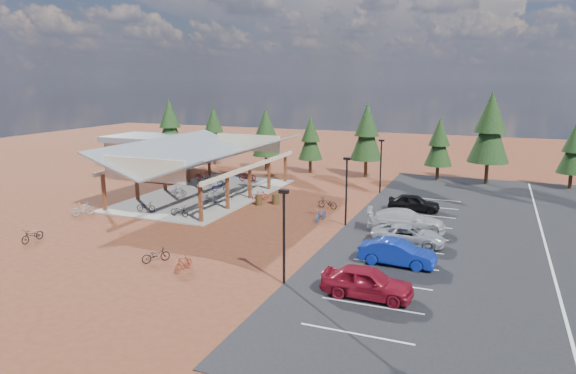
{
  "coord_description": "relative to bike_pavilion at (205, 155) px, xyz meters",
  "views": [
    {
      "loc": [
        14.89,
        -33.8,
        10.76
      ],
      "look_at": [
        0.2,
        2.41,
        2.48
      ],
      "focal_mm": 32.0,
      "sensor_mm": 36.0,
      "label": 1
    }
  ],
  "objects": [
    {
      "name": "ground",
      "position": [
        10.0,
        -7.0,
        -3.82
      ],
      "size": [
        140.0,
        140.0,
        0.0
      ],
      "primitive_type": "plane",
      "color": "#5A2D17",
      "rests_on": "ground"
    },
    {
      "name": "asphalt_lot",
      "position": [
        28.5,
        -4.0,
        -3.8
      ],
      "size": [
        27.0,
        44.0,
        0.04
      ],
      "primitive_type": "cube",
      "color": "black",
      "rests_on": "ground"
    },
    {
      "name": "concrete_pad",
      "position": [
        0.0,
        0.0,
        -3.77
      ],
      "size": [
        10.6,
        18.6,
        0.1
      ],
      "primitive_type": "cube",
      "color": "gray",
      "rests_on": "ground"
    },
    {
      "name": "bike_pavilion",
      "position": [
        0.0,
        0.0,
        0.0
      ],
      "size": [
        11.65,
        19.4,
        4.97
      ],
      "color": "#532517",
      "rests_on": "concrete_pad"
    },
    {
      "name": "outbuilding",
      "position": [
        -14.0,
        11.0,
        -1.8
      ],
      "size": [
        11.0,
        7.0,
        3.9
      ],
      "color": "#ADA593",
      "rests_on": "ground"
    },
    {
      "name": "lamp_post_0",
      "position": [
        15.0,
        -17.0,
        -0.85
      ],
      "size": [
        0.5,
        0.25,
        5.14
      ],
      "color": "black",
      "rests_on": "ground"
    },
    {
      "name": "lamp_post_1",
      "position": [
        15.0,
        -5.0,
        -0.85
      ],
      "size": [
        0.5,
        0.25,
        5.14
      ],
      "color": "black",
      "rests_on": "ground"
    },
    {
      "name": "lamp_post_2",
      "position": [
        15.0,
        7.0,
        -0.85
      ],
      "size": [
        0.5,
        0.25,
        5.14
      ],
      "color": "black",
      "rests_on": "ground"
    },
    {
      "name": "trash_bin_0",
      "position": [
        6.29,
        -1.69,
        -3.37
      ],
      "size": [
        0.6,
        0.6,
        0.9
      ],
      "primitive_type": "cylinder",
      "color": "#423017",
      "rests_on": "ground"
    },
    {
      "name": "trash_bin_1",
      "position": [
        7.53,
        -0.91,
        -3.37
      ],
      "size": [
        0.6,
        0.6,
        0.9
      ],
      "primitive_type": "cylinder",
      "color": "#423017",
      "rests_on": "ground"
    },
    {
      "name": "pine_0",
      "position": [
        -14.18,
        14.9,
        1.17
      ],
      "size": [
        3.51,
        3.51,
        8.18
      ],
      "color": "#382314",
      "rests_on": "ground"
    },
    {
      "name": "pine_1",
      "position": [
        -8.17,
        15.71,
        0.67
      ],
      "size": [
        3.16,
        3.16,
        7.37
      ],
      "color": "#382314",
      "rests_on": "ground"
    },
    {
      "name": "pine_2",
      "position": [
        -0.19,
        14.08,
        0.73
      ],
      "size": [
        3.21,
        3.21,
        7.47
      ],
      "color": "#382314",
      "rests_on": "ground"
    },
    {
      "name": "pine_3",
      "position": [
        5.2,
        14.6,
        0.19
      ],
      "size": [
        2.82,
        2.82,
        6.58
      ],
      "color": "#382314",
      "rests_on": "ground"
    },
    {
      "name": "pine_4",
      "position": [
        11.81,
        14.33,
        1.2
      ],
      "size": [
        3.53,
        3.53,
        8.22
      ],
      "color": "#382314",
      "rests_on": "ground"
    },
    {
      "name": "pine_5",
      "position": [
        19.39,
        15.43,
        0.3
      ],
      "size": [
        2.9,
        2.9,
        6.76
      ],
      "color": "#382314",
      "rests_on": "ground"
    },
    {
      "name": "pine_6",
      "position": [
        24.31,
        15.21,
        2.05
      ],
      "size": [
        4.13,
        4.13,
        9.61
      ],
      "color": "#382314",
      "rests_on": "ground"
    },
    {
      "name": "pine_7",
      "position": [
        32.09,
        15.8,
        0.22
      ],
      "size": [
        2.84,
        2.84,
        6.63
      ],
      "color": "#382314",
      "rests_on": "ground"
    },
    {
      "name": "bike_0",
      "position": [
        -1.16,
        -7.51,
        -3.3
      ],
      "size": [
        1.7,
        0.85,
        0.85
      ],
      "primitive_type": "imported",
      "rotation": [
        0.0,
        0.0,
        1.75
      ],
      "color": "black",
      "rests_on": "concrete_pad"
    },
    {
      "name": "bike_1",
      "position": [
        -1.87,
        -1.76,
        -3.28
      ],
      "size": [
        1.54,
        0.75,
        0.89
      ],
      "primitive_type": "imported",
      "rotation": [
        0.0,
        0.0,
        1.8
      ],
      "color": "gray",
      "rests_on": "concrete_pad"
    },
    {
      "name": "bike_2",
      "position": [
        -1.31,
        3.84,
        -3.26
      ],
      "size": [
        1.84,
        0.87,
        0.93
      ],
      "primitive_type": "imported",
      "rotation": [
        0.0,
        0.0,
        1.72
      ],
      "color": "#223A9D",
      "rests_on": "concrete_pad"
    },
    {
      "name": "bike_3",
      "position": [
        -3.69,
        5.52,
        -3.2
      ],
      "size": [
        1.78,
        0.74,
        1.04
      ],
      "primitive_type": "imported",
      "rotation": [
        0.0,
        0.0,
        1.72
      ],
      "color": "maroon",
      "rests_on": "concrete_pad"
    },
    {
      "name": "bike_4",
      "position": [
        2.26,
        -7.8,
        -3.28
      ],
      "size": [
        1.72,
        0.7,
        0.89
      ],
      "primitive_type": "imported",
      "rotation": [
        0.0,
        0.0,
        1.51
      ],
      "color": "black",
      "rests_on": "concrete_pad"
    },
    {
      "name": "bike_5",
      "position": [
        2.11,
        -2.74,
        -3.22
      ],
      "size": [
        1.73,
        0.73,
        1.01
      ],
      "primitive_type": "imported",
      "rotation": [
        0.0,
        0.0,
        1.41
      ],
      "color": "gray",
      "rests_on": "concrete_pad"
    },
    {
      "name": "bike_6",
      "position": [
        0.73,
        1.42,
        -3.28
      ],
      "size": [
        1.77,
        1.01,
        0.88
      ],
      "primitive_type": "imported",
      "rotation": [
        0.0,
        0.0,
        1.84
      ],
      "color": "navy",
      "rests_on": "concrete_pad"
    },
    {
      "name": "bike_7",
      "position": [
        0.91,
        6.92,
        -3.19
      ],
      "size": [
        1.86,
        1.04,
        1.08
      ],
      "primitive_type": "imported",
      "rotation": [
        0.0,
        0.0,
        1.89
      ],
      "color": "maroon",
      "rests_on": "concrete_pad"
    },
    {
      "name": "bike_8",
      "position": [
        -3.42,
        -16.69,
        -3.36
      ],
      "size": [
        0.64,
        1.77,
        0.93
      ],
      "primitive_type": "imported",
      "rotation": [
        0.0,
        0.0,
        0.01
      ],
      "color": "black",
      "rests_on": "ground"
    },
    {
      "name": "bike_9",
      "position": [
        -5.35,
        -10.07,
        -3.3
      ],
      "size": [
        1.43,
        1.7,
        1.05
      ],
      "primitive_type": "imported",
      "rotation": [
        0.0,
        0.0,
        2.51
      ],
      "color": "gray",
      "rests_on": "ground"
    },
    {
      "name": "bike_11",
      "position": [
        8.96,
        -17.44,
        -3.35
      ],
      "size": [
        0.56,
        1.6,
        0.95
      ],
      "primitive_type": "imported",
      "rotation": [
        0.0,
        0.0,
        -0.08
      ],
      "color": "maroon",
      "rests_on": "ground"
    },
    {
      "name": "bike_12",
      "position": [
        6.63,
        -16.82,
        -3.38
      ],
      "size": [
        1.51,
        1.71,
        0.89
      ],
      "primitive_type": "imported",
      "rotation": [
        0.0,
        0.0,
        2.48
      ],
      "color": "black",
      "rests_on": "ground"
    },
    {
      "name": "bike_14",
      "position": [
        12.9,
        -4.44,
        -3.34
      ],
      "size": [
        0.79,
        1.88,
        0.97
      ],
      "primitive_type": "imported",
      "rotation": [
        0.0,
        0.0,
        -0.08
      ],
      "color": "#204F97",
      "rests_on": "ground"
    },
    {
      "name": "bike_15",
      "position": [
        5.65,
        -0.07,
        -3.37
      ],
      "size": [
        1.45,
        1.25,
        0.9
      ],
      "primitive_type": "imported",
      "rotation": [
        0.0,
        0.0,
        2.23
      ],
      "color": "maroon",
      "rests_on": "ground"
    },
    {
      "name": "bike_16",
      "position": [
        12.18,
        -0.64,
        -3.35
      ],
      "size": [
        1.91,
        1.06,
        0.95
      ],
      "primitive_type": "imported",
      "rotation": [
        0.0,
        0.0,
        4.46
      ],
      "color": "black",
      "rests_on": "ground"
    },
    {
      "name": "car_0",
      "position": [
        19.52,
        -17.06,
        -3.0
      ],
      "size": [
        4.63,
        1.91,
        1.57
      ],
      "primitive_type": "imported",
      "rotation": [
        0.0,
        0.0,
        1.56
      ],
      "color": "maroon",
      "rests_on": "asphalt_lot"
    },
    {
      "name": "car_1",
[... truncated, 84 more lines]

